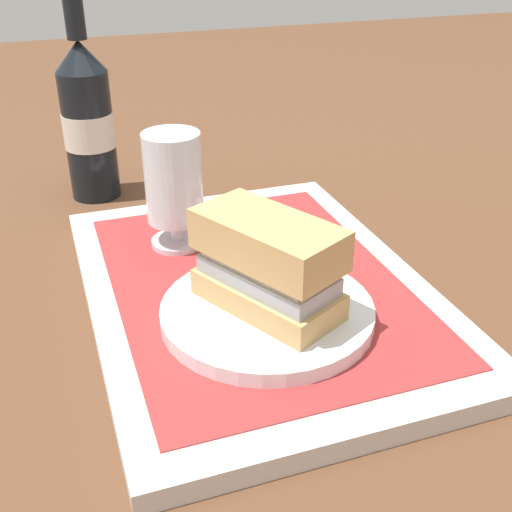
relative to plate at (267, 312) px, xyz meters
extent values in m
plane|color=brown|center=(0.06, -0.01, -0.03)|extent=(3.00, 3.00, 0.00)
cube|color=silver|center=(0.06, -0.01, -0.02)|extent=(0.44, 0.32, 0.02)
cube|color=#9E2D2D|center=(0.06, -0.01, -0.01)|extent=(0.38, 0.27, 0.00)
cylinder|color=white|center=(0.00, 0.00, 0.00)|extent=(0.19, 0.19, 0.01)
cube|color=tan|center=(0.00, 0.00, 0.02)|extent=(0.14, 0.12, 0.02)
cube|color=#9EA3A8|center=(0.00, 0.00, 0.04)|extent=(0.13, 0.10, 0.02)
cube|color=silver|center=(0.00, 0.00, 0.05)|extent=(0.12, 0.10, 0.01)
sphere|color=#47932D|center=(0.05, 0.02, 0.06)|extent=(0.04, 0.04, 0.04)
cube|color=tan|center=(0.00, 0.00, 0.07)|extent=(0.14, 0.12, 0.04)
cylinder|color=silver|center=(0.17, 0.04, 0.00)|extent=(0.06, 0.06, 0.01)
cylinder|color=silver|center=(0.17, 0.04, 0.01)|extent=(0.01, 0.01, 0.02)
cylinder|color=silver|center=(0.17, 0.04, 0.07)|extent=(0.06, 0.06, 0.09)
cylinder|color=gold|center=(0.17, 0.04, 0.05)|extent=(0.06, 0.06, 0.06)
cylinder|color=white|center=(0.17, 0.04, 0.09)|extent=(0.05, 0.05, 0.01)
cube|color=white|center=(0.15, -0.07, 0.00)|extent=(0.09, 0.07, 0.01)
cylinder|color=black|center=(0.38, 0.11, 0.05)|extent=(0.06, 0.06, 0.17)
cylinder|color=silver|center=(0.38, 0.11, 0.06)|extent=(0.07, 0.07, 0.05)
cone|color=black|center=(0.38, 0.11, 0.16)|extent=(0.06, 0.06, 0.04)
cylinder|color=black|center=(0.38, 0.11, 0.20)|extent=(0.02, 0.02, 0.05)
camera|label=1|loc=(-0.45, 0.17, 0.32)|focal=45.21mm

